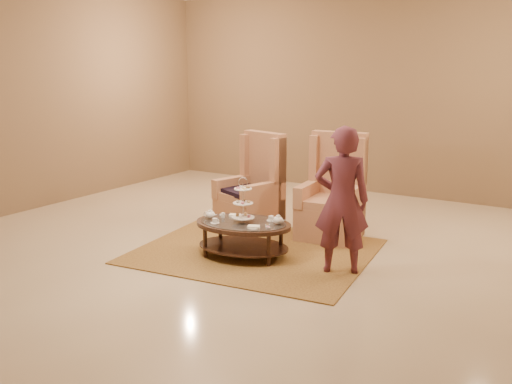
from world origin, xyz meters
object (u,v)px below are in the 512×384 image
Objects in this scene: armchair_left at (253,196)px; armchair_right at (333,203)px; tea_table at (243,228)px; person at (342,201)px.

armchair_left is 1.12m from armchair_right.
armchair_right is (0.55, 1.32, 0.11)m from tea_table.
armchair_right is at bearing -88.76° from person.
tea_table is 1.26m from armchair_left.
tea_table is at bearing -20.18° from person.
armchair_right is (1.11, 0.20, 0.01)m from armchair_left.
armchair_left is (-0.56, 1.12, 0.10)m from tea_table.
person is at bearing -13.65° from armchair_left.
armchair_left is 0.97× the size of armchair_right.
tea_table is 0.79× the size of person.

